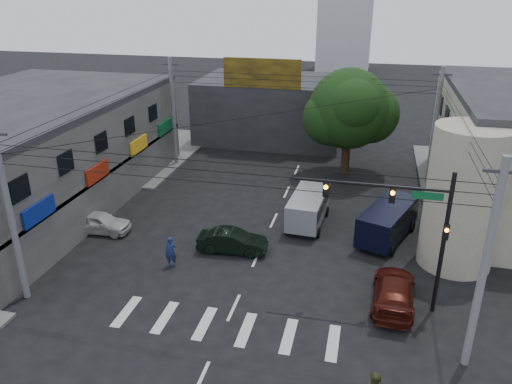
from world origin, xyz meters
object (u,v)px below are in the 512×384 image
(white_compact, at_px, (99,222))
(silver_minivan, at_px, (308,210))
(utility_pole_far_right, at_px, (435,128))
(traffic_officer, at_px, (171,252))
(utility_pole_near_left, at_px, (10,215))
(dark_sedan, at_px, (232,241))
(utility_pole_far_left, at_px, (173,113))
(street_tree, at_px, (349,109))
(navy_van, at_px, (387,223))
(maroon_sedan, at_px, (394,291))
(utility_pole_near_right, at_px, (484,269))
(traffic_gantry, at_px, (408,218))

(white_compact, bearing_deg, silver_minivan, -75.08)
(utility_pole_far_right, height_order, traffic_officer, utility_pole_far_right)
(utility_pole_near_left, bearing_deg, dark_sedan, 37.49)
(dark_sedan, relative_size, traffic_officer, 2.36)
(utility_pole_far_left, height_order, traffic_officer, utility_pole_far_left)
(street_tree, distance_m, navy_van, 12.23)
(white_compact, relative_size, traffic_officer, 2.29)
(utility_pole_far_left, bearing_deg, maroon_sedan, -42.92)
(utility_pole_near_right, xyz_separation_m, traffic_officer, (-14.94, 4.46, -3.71))
(street_tree, relative_size, navy_van, 1.49)
(white_compact, xyz_separation_m, maroon_sedan, (18.10, -3.67, 0.04))
(street_tree, xyz_separation_m, utility_pole_far_right, (6.50, -1.00, -0.87))
(silver_minivan, xyz_separation_m, navy_van, (5.06, -0.94, 0.06))
(traffic_gantry, xyz_separation_m, traffic_officer, (-12.26, 0.97, -3.94))
(silver_minivan, bearing_deg, traffic_gantry, -141.52)
(maroon_sedan, bearing_deg, street_tree, -75.79)
(white_compact, distance_m, navy_van, 18.12)
(traffic_gantry, xyz_separation_m, navy_van, (-0.51, 7.08, -3.74))
(utility_pole_far_right, bearing_deg, traffic_gantry, -98.94)
(utility_pole_far_right, height_order, maroon_sedan, utility_pole_far_right)
(utility_pole_near_left, bearing_deg, white_compact, 90.00)
(utility_pole_far_right, relative_size, silver_minivan, 1.86)
(traffic_gantry, distance_m, utility_pole_near_left, 18.66)
(traffic_gantry, xyz_separation_m, utility_pole_near_right, (2.68, -3.50, -0.23))
(traffic_officer, bearing_deg, utility_pole_near_left, -159.84)
(utility_pole_near_left, distance_m, silver_minivan, 17.55)
(utility_pole_near_right, relative_size, utility_pole_far_left, 1.00)
(utility_pole_near_right, bearing_deg, white_compact, 160.76)
(traffic_officer, bearing_deg, traffic_gantry, -20.72)
(dark_sedan, xyz_separation_m, navy_van, (8.88, 3.72, 0.42))
(white_compact, bearing_deg, utility_pole_near_right, -112.44)
(white_compact, bearing_deg, navy_van, -82.89)
(utility_pole_near_left, distance_m, maroon_sedan, 18.87)
(utility_pole_near_left, bearing_deg, maroon_sedan, 11.45)
(utility_pole_far_right, bearing_deg, white_compact, -147.91)
(utility_pole_near_right, xyz_separation_m, navy_van, (-3.18, 10.57, -3.51))
(traffic_gantry, relative_size, white_compact, 1.76)
(utility_pole_near_left, distance_m, navy_van, 21.01)
(traffic_gantry, height_order, dark_sedan, traffic_gantry)
(traffic_officer, bearing_deg, street_tree, 47.43)
(utility_pole_near_left, height_order, white_compact, utility_pole_near_left)
(street_tree, relative_size, silver_minivan, 1.76)
(utility_pole_far_left, relative_size, maroon_sedan, 1.82)
(navy_van, xyz_separation_m, traffic_officer, (-11.76, -6.11, -0.20))
(street_tree, bearing_deg, silver_minivan, -99.87)
(traffic_gantry, height_order, traffic_officer, traffic_gantry)
(utility_pole_far_right, bearing_deg, street_tree, 171.25)
(maroon_sedan, relative_size, traffic_officer, 2.84)
(navy_van, bearing_deg, utility_pole_far_right, 2.49)
(utility_pole_near_left, xyz_separation_m, maroon_sedan, (18.10, 3.67, -3.88))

